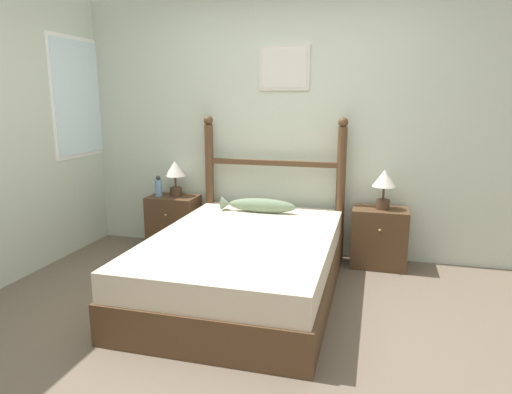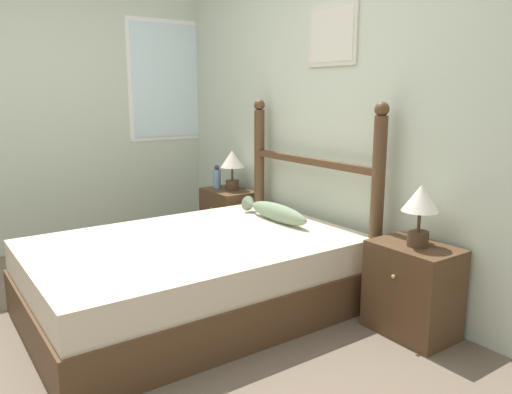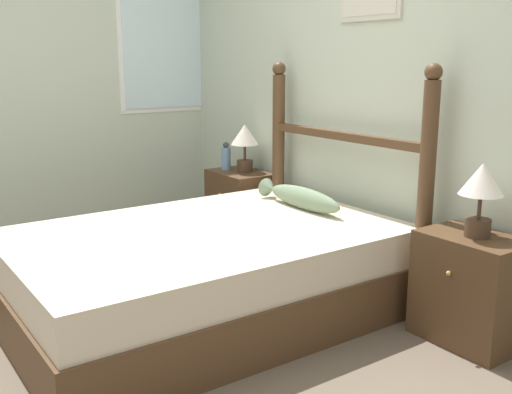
{
  "view_description": "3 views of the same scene",
  "coord_description": "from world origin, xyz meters",
  "px_view_note": "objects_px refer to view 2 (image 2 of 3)",
  "views": [
    {
      "loc": [
        0.88,
        -2.75,
        1.56
      ],
      "look_at": [
        -0.12,
        0.98,
        0.71
      ],
      "focal_mm": 32.0,
      "sensor_mm": 36.0,
      "label": 1
    },
    {
      "loc": [
        2.7,
        -0.89,
        1.44
      ],
      "look_at": [
        -0.02,
        1.01,
        0.74
      ],
      "focal_mm": 35.0,
      "sensor_mm": 36.0,
      "label": 2
    },
    {
      "loc": [
        2.63,
        -1.0,
        1.4
      ],
      "look_at": [
        -0.09,
        0.9,
        0.64
      ],
      "focal_mm": 42.0,
      "sensor_mm": 36.0,
      "label": 3
    }
  ],
  "objects_px": {
    "table_lamp_right": "(420,205)",
    "bottle": "(217,178)",
    "fish_pillow": "(274,212)",
    "nightstand_left": "(229,219)",
    "table_lamp_left": "(232,163)",
    "nightstand_right": "(413,289)",
    "bed": "(194,275)"
  },
  "relations": [
    {
      "from": "nightstand_right",
      "to": "table_lamp_right",
      "type": "bearing_deg",
      "value": -14.91
    },
    {
      "from": "bottle",
      "to": "fish_pillow",
      "type": "relative_size",
      "value": 0.3
    },
    {
      "from": "nightstand_right",
      "to": "table_lamp_left",
      "type": "xyz_separation_m",
      "value": [
        -2.07,
        0.03,
        0.52
      ]
    },
    {
      "from": "table_lamp_left",
      "to": "nightstand_right",
      "type": "bearing_deg",
      "value": -0.87
    },
    {
      "from": "table_lamp_left",
      "to": "bottle",
      "type": "bearing_deg",
      "value": -157.59
    },
    {
      "from": "bed",
      "to": "table_lamp_right",
      "type": "bearing_deg",
      "value": 40.84
    },
    {
      "from": "nightstand_left",
      "to": "nightstand_right",
      "type": "xyz_separation_m",
      "value": [
        2.09,
        0.0,
        0.0
      ]
    },
    {
      "from": "bottle",
      "to": "nightstand_left",
      "type": "bearing_deg",
      "value": 14.22
    },
    {
      "from": "bed",
      "to": "fish_pillow",
      "type": "bearing_deg",
      "value": 96.4
    },
    {
      "from": "nightstand_right",
      "to": "table_lamp_left",
      "type": "height_order",
      "value": "table_lamp_left"
    },
    {
      "from": "table_lamp_right",
      "to": "bottle",
      "type": "xyz_separation_m",
      "value": [
        -2.25,
        -0.03,
        -0.15
      ]
    },
    {
      "from": "bed",
      "to": "table_lamp_left",
      "type": "relative_size",
      "value": 5.75
    },
    {
      "from": "bed",
      "to": "nightstand_left",
      "type": "xyz_separation_m",
      "value": [
        -1.05,
        0.92,
        0.03
      ]
    },
    {
      "from": "bed",
      "to": "table_lamp_left",
      "type": "distance_m",
      "value": 1.51
    },
    {
      "from": "nightstand_left",
      "to": "table_lamp_left",
      "type": "height_order",
      "value": "table_lamp_left"
    },
    {
      "from": "fish_pillow",
      "to": "nightstand_left",
      "type": "bearing_deg",
      "value": 168.74
    },
    {
      "from": "bed",
      "to": "table_lamp_left",
      "type": "xyz_separation_m",
      "value": [
        -1.02,
        0.95,
        0.56
      ]
    },
    {
      "from": "bed",
      "to": "fish_pillow",
      "type": "distance_m",
      "value": 0.8
    },
    {
      "from": "table_lamp_right",
      "to": "bottle",
      "type": "bearing_deg",
      "value": -179.19
    },
    {
      "from": "table_lamp_right",
      "to": "fish_pillow",
      "type": "bearing_deg",
      "value": -170.66
    },
    {
      "from": "table_lamp_right",
      "to": "bottle",
      "type": "relative_size",
      "value": 1.67
    },
    {
      "from": "table_lamp_right",
      "to": "fish_pillow",
      "type": "xyz_separation_m",
      "value": [
        -1.14,
        -0.19,
        -0.24
      ]
    },
    {
      "from": "nightstand_left",
      "to": "table_lamp_right",
      "type": "distance_m",
      "value": 2.17
    },
    {
      "from": "nightstand_left",
      "to": "fish_pillow",
      "type": "bearing_deg",
      "value": -11.26
    },
    {
      "from": "bed",
      "to": "fish_pillow",
      "type": "xyz_separation_m",
      "value": [
        -0.08,
        0.73,
        0.32
      ]
    },
    {
      "from": "bed",
      "to": "table_lamp_right",
      "type": "xyz_separation_m",
      "value": [
        1.06,
        0.92,
        0.56
      ]
    },
    {
      "from": "bed",
      "to": "nightstand_right",
      "type": "xyz_separation_m",
      "value": [
        1.05,
        0.92,
        0.03
      ]
    },
    {
      "from": "fish_pillow",
      "to": "bottle",
      "type": "bearing_deg",
      "value": 171.96
    },
    {
      "from": "nightstand_left",
      "to": "bed",
      "type": "bearing_deg",
      "value": -41.36
    },
    {
      "from": "table_lamp_left",
      "to": "fish_pillow",
      "type": "height_order",
      "value": "table_lamp_left"
    },
    {
      "from": "nightstand_left",
      "to": "table_lamp_left",
      "type": "bearing_deg",
      "value": 55.29
    },
    {
      "from": "bed",
      "to": "fish_pillow",
      "type": "height_order",
      "value": "fish_pillow"
    }
  ]
}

